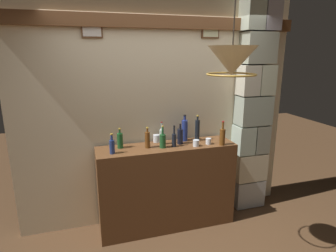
{
  "coord_description": "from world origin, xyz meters",
  "views": [
    {
      "loc": [
        -0.89,
        -2.18,
        2.08
      ],
      "look_at": [
        0.0,
        0.76,
        1.28
      ],
      "focal_mm": 30.21,
      "sensor_mm": 36.0,
      "label": 1
    }
  ],
  "objects_px": {
    "liquor_bottle_rum": "(147,140)",
    "glass_tumbler_shot": "(156,138)",
    "liquor_bottle_tequila": "(180,136)",
    "glass_tumbler_rocks": "(196,143)",
    "liquor_bottle_vodka": "(112,146)",
    "glass_tumbler_highball": "(208,141)",
    "pendant_lamp": "(232,61)",
    "liquor_bottle_port": "(162,136)",
    "liquor_bottle_rye": "(174,139)",
    "liquor_bottle_bourbon": "(163,140)",
    "liquor_bottle_amaro": "(185,130)",
    "liquor_bottle_scotch": "(120,140)",
    "liquor_bottle_sherry": "(197,130)",
    "liquor_bottle_vermouth": "(222,136)"
  },
  "relations": [
    {
      "from": "liquor_bottle_sherry",
      "to": "liquor_bottle_scotch",
      "type": "relative_size",
      "value": 1.37
    },
    {
      "from": "liquor_bottle_rum",
      "to": "liquor_bottle_vermouth",
      "type": "bearing_deg",
      "value": -10.4
    },
    {
      "from": "liquor_bottle_sherry",
      "to": "liquor_bottle_rye",
      "type": "distance_m",
      "value": 0.37
    },
    {
      "from": "liquor_bottle_tequila",
      "to": "glass_tumbler_shot",
      "type": "distance_m",
      "value": 0.3
    },
    {
      "from": "liquor_bottle_sherry",
      "to": "liquor_bottle_tequila",
      "type": "bearing_deg",
      "value": -165.83
    },
    {
      "from": "liquor_bottle_sherry",
      "to": "liquor_bottle_port",
      "type": "xyz_separation_m",
      "value": [
        -0.46,
        -0.02,
        -0.04
      ]
    },
    {
      "from": "liquor_bottle_bourbon",
      "to": "liquor_bottle_rum",
      "type": "bearing_deg",
      "value": 164.37
    },
    {
      "from": "glass_tumbler_shot",
      "to": "pendant_lamp",
      "type": "bearing_deg",
      "value": -69.29
    },
    {
      "from": "liquor_bottle_port",
      "to": "liquor_bottle_rum",
      "type": "height_order",
      "value": "liquor_bottle_port"
    },
    {
      "from": "liquor_bottle_port",
      "to": "glass_tumbler_highball",
      "type": "height_order",
      "value": "liquor_bottle_port"
    },
    {
      "from": "glass_tumbler_highball",
      "to": "liquor_bottle_sherry",
      "type": "bearing_deg",
      "value": 114.12
    },
    {
      "from": "glass_tumbler_rocks",
      "to": "liquor_bottle_vermouth",
      "type": "bearing_deg",
      "value": -8.36
    },
    {
      "from": "liquor_bottle_port",
      "to": "pendant_lamp",
      "type": "relative_size",
      "value": 0.41
    },
    {
      "from": "glass_tumbler_shot",
      "to": "liquor_bottle_vodka",
      "type": "bearing_deg",
      "value": -155.4
    },
    {
      "from": "glass_tumbler_shot",
      "to": "liquor_bottle_scotch",
      "type": "bearing_deg",
      "value": -168.46
    },
    {
      "from": "liquor_bottle_port",
      "to": "liquor_bottle_vodka",
      "type": "height_order",
      "value": "liquor_bottle_port"
    },
    {
      "from": "liquor_bottle_scotch",
      "to": "glass_tumbler_highball",
      "type": "xyz_separation_m",
      "value": [
        1.02,
        -0.16,
        -0.05
      ]
    },
    {
      "from": "liquor_bottle_tequila",
      "to": "liquor_bottle_vodka",
      "type": "relative_size",
      "value": 1.1
    },
    {
      "from": "liquor_bottle_tequila",
      "to": "glass_tumbler_shot",
      "type": "bearing_deg",
      "value": 149.39
    },
    {
      "from": "glass_tumbler_highball",
      "to": "liquor_bottle_rye",
      "type": "bearing_deg",
      "value": 175.79
    },
    {
      "from": "liquor_bottle_bourbon",
      "to": "liquor_bottle_tequila",
      "type": "bearing_deg",
      "value": 16.84
    },
    {
      "from": "liquor_bottle_vermouth",
      "to": "glass_tumbler_shot",
      "type": "distance_m",
      "value": 0.78
    },
    {
      "from": "pendant_lamp",
      "to": "glass_tumbler_rocks",
      "type": "bearing_deg",
      "value": 89.15
    },
    {
      "from": "pendant_lamp",
      "to": "liquor_bottle_port",
      "type": "bearing_deg",
      "value": 110.73
    },
    {
      "from": "liquor_bottle_scotch",
      "to": "liquor_bottle_amaro",
      "type": "xyz_separation_m",
      "value": [
        0.79,
        0.04,
        0.04
      ]
    },
    {
      "from": "liquor_bottle_amaro",
      "to": "glass_tumbler_highball",
      "type": "height_order",
      "value": "liquor_bottle_amaro"
    },
    {
      "from": "liquor_bottle_scotch",
      "to": "liquor_bottle_port",
      "type": "bearing_deg",
      "value": -1.36
    },
    {
      "from": "glass_tumbler_rocks",
      "to": "glass_tumbler_shot",
      "type": "bearing_deg",
      "value": 144.44
    },
    {
      "from": "liquor_bottle_bourbon",
      "to": "liquor_bottle_vodka",
      "type": "xyz_separation_m",
      "value": [
        -0.57,
        -0.03,
        -0.0
      ]
    },
    {
      "from": "liquor_bottle_port",
      "to": "liquor_bottle_vodka",
      "type": "xyz_separation_m",
      "value": [
        -0.59,
        -0.15,
        -0.01
      ]
    },
    {
      "from": "liquor_bottle_tequila",
      "to": "liquor_bottle_rum",
      "type": "xyz_separation_m",
      "value": [
        -0.4,
        -0.02,
        0.0
      ]
    },
    {
      "from": "liquor_bottle_scotch",
      "to": "liquor_bottle_bourbon",
      "type": "bearing_deg",
      "value": -15.49
    },
    {
      "from": "liquor_bottle_bourbon",
      "to": "liquor_bottle_rye",
      "type": "bearing_deg",
      "value": -1.51
    },
    {
      "from": "liquor_bottle_tequila",
      "to": "liquor_bottle_sherry",
      "type": "bearing_deg",
      "value": 14.17
    },
    {
      "from": "liquor_bottle_vermouth",
      "to": "pendant_lamp",
      "type": "height_order",
      "value": "pendant_lamp"
    },
    {
      "from": "liquor_bottle_scotch",
      "to": "pendant_lamp",
      "type": "relative_size",
      "value": 0.34
    },
    {
      "from": "liquor_bottle_rye",
      "to": "glass_tumbler_rocks",
      "type": "xyz_separation_m",
      "value": [
        0.25,
        -0.06,
        -0.05
      ]
    },
    {
      "from": "liquor_bottle_rum",
      "to": "glass_tumbler_shot",
      "type": "distance_m",
      "value": 0.23
    },
    {
      "from": "liquor_bottle_rye",
      "to": "glass_tumbler_shot",
      "type": "xyz_separation_m",
      "value": [
        -0.15,
        0.22,
        -0.04
      ]
    },
    {
      "from": "liquor_bottle_amaro",
      "to": "liquor_bottle_vodka",
      "type": "xyz_separation_m",
      "value": [
        -0.9,
        -0.21,
        -0.05
      ]
    },
    {
      "from": "liquor_bottle_bourbon",
      "to": "glass_tumbler_rocks",
      "type": "distance_m",
      "value": 0.39
    },
    {
      "from": "liquor_bottle_sherry",
      "to": "liquor_bottle_amaro",
      "type": "xyz_separation_m",
      "value": [
        -0.15,
        0.04,
        -0.0
      ]
    },
    {
      "from": "liquor_bottle_rum",
      "to": "glass_tumbler_rocks",
      "type": "height_order",
      "value": "liquor_bottle_rum"
    },
    {
      "from": "liquor_bottle_vodka",
      "to": "glass_tumbler_highball",
      "type": "height_order",
      "value": "liquor_bottle_vodka"
    },
    {
      "from": "glass_tumbler_highball",
      "to": "glass_tumbler_rocks",
      "type": "bearing_deg",
      "value": -169.64
    },
    {
      "from": "liquor_bottle_port",
      "to": "liquor_bottle_scotch",
      "type": "height_order",
      "value": "liquor_bottle_port"
    },
    {
      "from": "glass_tumbler_rocks",
      "to": "glass_tumbler_shot",
      "type": "xyz_separation_m",
      "value": [
        -0.4,
        0.29,
        0.01
      ]
    },
    {
      "from": "liquor_bottle_sherry",
      "to": "liquor_bottle_vodka",
      "type": "xyz_separation_m",
      "value": [
        -1.05,
        -0.17,
        -0.05
      ]
    },
    {
      "from": "liquor_bottle_rum",
      "to": "liquor_bottle_rye",
      "type": "distance_m",
      "value": 0.3
    },
    {
      "from": "liquor_bottle_tequila",
      "to": "glass_tumbler_rocks",
      "type": "relative_size",
      "value": 3.22
    }
  ]
}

